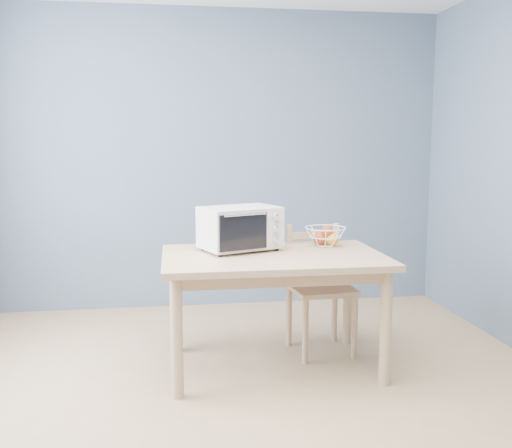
{
  "coord_description": "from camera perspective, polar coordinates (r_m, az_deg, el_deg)",
  "views": [
    {
      "loc": [
        -0.38,
        -2.78,
        1.45
      ],
      "look_at": [
        0.15,
        0.85,
        0.93
      ],
      "focal_mm": 40.0,
      "sensor_mm": 36.0,
      "label": 1
    }
  ],
  "objects": [
    {
      "name": "dining_chair",
      "position": [
        4.03,
        6.32,
        -6.56
      ],
      "size": [
        0.45,
        0.45,
        0.88
      ],
      "rotation": [
        0.0,
        0.0,
        0.11
      ],
      "color": "tan",
      "rests_on": "ground"
    },
    {
      "name": "room",
      "position": [
        2.81,
        -0.59,
        4.99
      ],
      "size": [
        4.01,
        4.51,
        2.61
      ],
      "color": "tan",
      "rests_on": "ground"
    },
    {
      "name": "fruit_basket",
      "position": [
        3.94,
        6.95,
        -1.16
      ],
      "size": [
        0.34,
        0.34,
        0.14
      ],
      "rotation": [
        0.0,
        0.0,
        -0.24
      ],
      "color": "white",
      "rests_on": "dining_table"
    },
    {
      "name": "dining_table",
      "position": [
        3.65,
        1.73,
        -4.6
      ],
      "size": [
        1.4,
        0.9,
        0.75
      ],
      "color": "tan",
      "rests_on": "ground"
    },
    {
      "name": "toaster_oven",
      "position": [
        3.73,
        -1.86,
        -0.38
      ],
      "size": [
        0.58,
        0.5,
        0.29
      ],
      "rotation": [
        0.0,
        0.0,
        0.38
      ],
      "color": "silver",
      "rests_on": "dining_table"
    }
  ]
}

